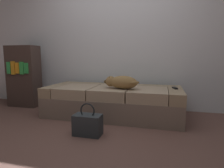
# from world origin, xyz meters

# --- Properties ---
(ground_plane) EXTENTS (10.00, 10.00, 0.00)m
(ground_plane) POSITION_xyz_m (0.00, 0.00, 0.00)
(ground_plane) COLOR brown
(back_wall) EXTENTS (6.40, 0.10, 2.80)m
(back_wall) POSITION_xyz_m (0.00, 1.65, 1.40)
(back_wall) COLOR silver
(back_wall) RESTS_ON ground
(couch) EXTENTS (2.02, 0.86, 0.45)m
(couch) POSITION_xyz_m (0.00, 1.06, 0.22)
(couch) COLOR #7A675B
(couch) RESTS_ON ground
(dog_tan) EXTENTS (0.55, 0.30, 0.19)m
(dog_tan) POSITION_xyz_m (0.16, 0.91, 0.54)
(dog_tan) COLOR olive
(dog_tan) RESTS_ON couch
(tv_remote) EXTENTS (0.08, 0.16, 0.02)m
(tv_remote) POSITION_xyz_m (0.90, 1.12, 0.46)
(tv_remote) COLOR black
(tv_remote) RESTS_ON couch
(handbag) EXTENTS (0.32, 0.18, 0.38)m
(handbag) POSITION_xyz_m (-0.09, 0.25, 0.13)
(handbag) COLOR #2A3035
(handbag) RESTS_ON ground
(bookshelf) EXTENTS (0.56, 0.30, 1.10)m
(bookshelf) POSITION_xyz_m (-1.73, 1.23, 0.55)
(bookshelf) COLOR #3F2F2B
(bookshelf) RESTS_ON ground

